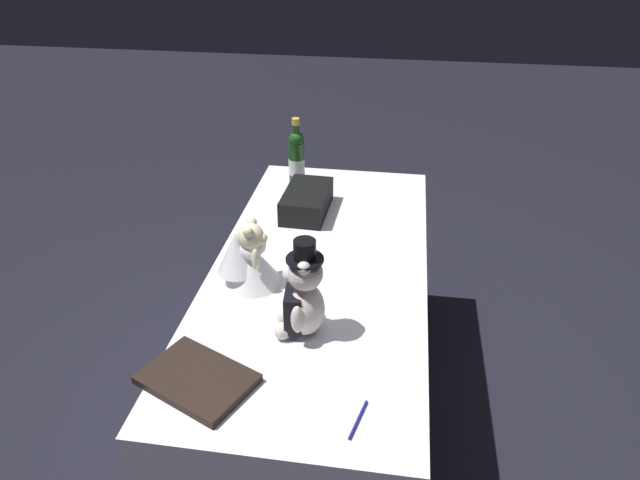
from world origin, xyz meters
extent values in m
plane|color=black|center=(0.00, 0.00, 0.00)|extent=(12.00, 12.00, 0.00)
cube|color=white|center=(0.00, 0.00, 0.36)|extent=(1.62, 0.73, 0.72)
ellipsoid|color=beige|center=(0.36, 0.01, 0.80)|extent=(0.12, 0.11, 0.16)
cube|color=black|center=(0.36, -0.02, 0.80)|extent=(0.11, 0.06, 0.12)
sphere|color=beige|center=(0.36, 0.01, 0.93)|extent=(0.10, 0.10, 0.10)
sphere|color=beige|center=(0.36, -0.03, 0.92)|extent=(0.04, 0.04, 0.04)
sphere|color=beige|center=(0.32, 0.01, 0.97)|extent=(0.04, 0.04, 0.04)
sphere|color=beige|center=(0.39, 0.02, 0.97)|extent=(0.04, 0.04, 0.04)
ellipsoid|color=beige|center=(0.29, -0.01, 0.81)|extent=(0.04, 0.04, 0.09)
ellipsoid|color=beige|center=(0.42, 0.00, 0.81)|extent=(0.04, 0.04, 0.09)
sphere|color=beige|center=(0.33, -0.06, 0.75)|extent=(0.05, 0.05, 0.05)
sphere|color=beige|center=(0.40, -0.05, 0.75)|extent=(0.05, 0.05, 0.05)
cylinder|color=black|center=(0.36, 0.01, 0.97)|extent=(0.11, 0.11, 0.01)
cylinder|color=black|center=(0.36, 0.01, 1.00)|extent=(0.06, 0.06, 0.06)
cone|color=white|center=(0.14, -0.20, 0.79)|extent=(0.19, 0.19, 0.14)
ellipsoid|color=white|center=(0.14, -0.20, 0.85)|extent=(0.09, 0.08, 0.06)
sphere|color=beige|center=(0.14, -0.20, 0.90)|extent=(0.09, 0.09, 0.09)
sphere|color=beige|center=(0.13, -0.16, 0.89)|extent=(0.04, 0.04, 0.04)
sphere|color=beige|center=(0.17, -0.20, 0.93)|extent=(0.03, 0.03, 0.03)
sphere|color=beige|center=(0.11, -0.20, 0.93)|extent=(0.03, 0.03, 0.03)
ellipsoid|color=beige|center=(0.19, -0.18, 0.84)|extent=(0.03, 0.03, 0.08)
ellipsoid|color=beige|center=(0.08, -0.18, 0.84)|extent=(0.03, 0.03, 0.08)
cone|color=white|center=(0.14, -0.25, 0.84)|extent=(0.15, 0.15, 0.14)
cylinder|color=#194418|center=(-0.62, -0.20, 0.82)|extent=(0.07, 0.07, 0.20)
sphere|color=#194418|center=(-0.62, -0.20, 0.93)|extent=(0.07, 0.07, 0.07)
cylinder|color=#194418|center=(-0.62, -0.20, 0.98)|extent=(0.03, 0.03, 0.08)
cylinder|color=gold|center=(-0.62, -0.20, 1.01)|extent=(0.03, 0.03, 0.03)
cylinder|color=silver|center=(-0.62, -0.20, 0.81)|extent=(0.07, 0.07, 0.07)
cylinder|color=navy|center=(0.67, 0.20, 0.72)|extent=(0.12, 0.04, 0.01)
cone|color=silver|center=(0.61, 0.21, 0.72)|extent=(0.01, 0.01, 0.01)
cube|color=black|center=(-0.38, -0.11, 0.77)|extent=(0.30, 0.18, 0.10)
cube|color=#B7B7BF|center=(-0.37, -0.19, 0.77)|extent=(0.04, 0.01, 0.02)
cube|color=black|center=(0.60, -0.23, 0.73)|extent=(0.30, 0.34, 0.02)
camera|label=1|loc=(1.65, 0.25, 1.82)|focal=32.25mm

